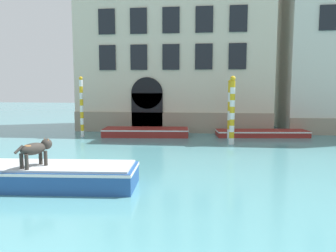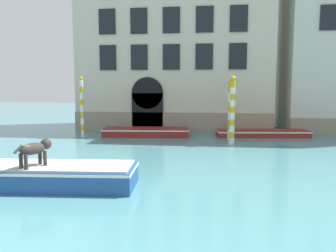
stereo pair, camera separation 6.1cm
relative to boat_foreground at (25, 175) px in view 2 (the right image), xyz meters
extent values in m
cube|color=beige|center=(3.17, 15.64, 5.86)|extent=(13.53, 6.00, 12.47)
cube|color=gray|center=(3.17, 12.59, 0.31)|extent=(13.53, 0.16, 1.37)
cube|color=black|center=(1.54, 12.58, 0.96)|extent=(2.13, 0.14, 2.67)
cylinder|color=black|center=(1.54, 12.58, 2.30)|extent=(2.13, 0.14, 2.13)
cube|color=black|center=(-1.16, 12.60, 4.68)|extent=(1.13, 0.10, 1.67)
cube|color=black|center=(1.01, 12.60, 4.68)|extent=(1.13, 0.10, 1.67)
cube|color=black|center=(3.17, 12.60, 4.68)|extent=(1.13, 0.10, 1.67)
cube|color=black|center=(5.33, 12.60, 4.68)|extent=(1.13, 0.10, 1.67)
cube|color=black|center=(7.50, 12.60, 4.68)|extent=(1.13, 0.10, 1.67)
cube|color=black|center=(-1.16, 12.60, 7.05)|extent=(1.13, 0.10, 1.67)
cube|color=black|center=(1.01, 12.60, 7.05)|extent=(1.13, 0.10, 1.67)
cube|color=black|center=(3.17, 12.60, 7.05)|extent=(1.13, 0.10, 1.67)
cube|color=black|center=(5.33, 12.60, 7.05)|extent=(1.13, 0.10, 1.67)
cube|color=black|center=(7.50, 12.60, 7.05)|extent=(1.13, 0.10, 1.67)
cube|color=black|center=(12.96, 12.60, 6.97)|extent=(1.02, 0.10, 1.55)
cube|color=#234C8C|center=(0.00, 0.00, -0.05)|extent=(6.93, 2.16, 0.64)
cube|color=white|center=(0.00, 0.00, 0.21)|extent=(6.97, 2.19, 0.08)
cube|color=#B2B7BC|center=(0.00, 0.00, 0.30)|extent=(6.72, 2.01, 0.06)
cylinder|color=#332D28|center=(0.49, 0.05, 0.56)|extent=(0.11, 0.11, 0.45)
cylinder|color=#332D28|center=(0.71, -0.06, 0.56)|extent=(0.11, 0.11, 0.45)
cylinder|color=#332D28|center=(0.20, -0.52, 0.56)|extent=(0.11, 0.11, 0.45)
cylinder|color=#332D28|center=(0.43, -0.63, 0.56)|extent=(0.11, 0.11, 0.45)
ellipsoid|color=#332D28|center=(0.46, -0.29, 0.88)|extent=(0.70, 0.90, 0.36)
ellipsoid|color=brown|center=(0.40, -0.40, 0.98)|extent=(0.39, 0.44, 0.12)
sphere|color=#332D28|center=(0.67, 0.12, 0.96)|extent=(0.33, 0.33, 0.33)
cone|color=brown|center=(0.59, 0.16, 1.08)|extent=(0.10, 0.10, 0.13)
cone|color=brown|center=(0.75, 0.08, 1.08)|extent=(0.10, 0.10, 0.13)
cylinder|color=#332D28|center=(0.25, -0.70, 0.93)|extent=(0.20, 0.30, 0.24)
cube|color=maroon|center=(1.77, 10.90, -0.13)|extent=(5.44, 2.28, 0.49)
cube|color=white|center=(1.77, 10.90, 0.06)|extent=(5.47, 2.31, 0.08)
cube|color=#8C7251|center=(1.77, 10.90, -0.15)|extent=(3.02, 1.62, 0.44)
cube|color=maroon|center=(9.01, 11.57, -0.18)|extent=(5.74, 2.11, 0.39)
cube|color=white|center=(9.01, 11.57, -0.04)|extent=(5.77, 2.14, 0.08)
cube|color=#B2B7BC|center=(9.01, 11.57, -0.20)|extent=(3.19, 1.46, 0.35)
cylinder|color=white|center=(-2.07, 10.03, -0.18)|extent=(0.21, 0.21, 0.39)
cylinder|color=gold|center=(-2.07, 10.03, 0.21)|extent=(0.21, 0.21, 0.39)
cylinder|color=white|center=(-2.07, 10.03, 0.60)|extent=(0.21, 0.21, 0.39)
cylinder|color=gold|center=(-2.07, 10.03, 0.99)|extent=(0.21, 0.21, 0.39)
cylinder|color=white|center=(-2.07, 10.03, 1.38)|extent=(0.21, 0.21, 0.39)
cylinder|color=gold|center=(-2.07, 10.03, 1.77)|extent=(0.21, 0.21, 0.39)
cylinder|color=white|center=(-2.07, 10.03, 2.16)|extent=(0.21, 0.21, 0.39)
cylinder|color=gold|center=(-2.07, 10.03, 2.55)|extent=(0.21, 0.21, 0.39)
cylinder|color=white|center=(-2.07, 10.03, 2.94)|extent=(0.21, 0.21, 0.39)
sphere|color=gold|center=(-2.07, 10.03, 3.23)|extent=(0.22, 0.22, 0.22)
cylinder|color=white|center=(6.91, 10.52, -0.10)|extent=(0.21, 0.21, 0.55)
cylinder|color=gold|center=(6.91, 10.52, 0.45)|extent=(0.21, 0.21, 0.55)
cylinder|color=white|center=(6.91, 10.52, 1.00)|extent=(0.21, 0.21, 0.55)
cylinder|color=gold|center=(6.91, 10.52, 1.55)|extent=(0.21, 0.21, 0.55)
cylinder|color=white|center=(6.91, 10.52, 2.10)|extent=(0.21, 0.21, 0.55)
cylinder|color=gold|center=(6.91, 10.52, 2.65)|extent=(0.21, 0.21, 0.55)
sphere|color=gold|center=(6.91, 10.52, 3.02)|extent=(0.22, 0.22, 0.22)
cylinder|color=white|center=(6.92, 8.43, -0.20)|extent=(0.27, 0.27, 0.34)
cylinder|color=gold|center=(6.92, 8.43, 0.14)|extent=(0.27, 0.27, 0.34)
cylinder|color=white|center=(6.92, 8.43, 0.48)|extent=(0.27, 0.27, 0.34)
cylinder|color=gold|center=(6.92, 8.43, 0.82)|extent=(0.27, 0.27, 0.34)
cylinder|color=white|center=(6.92, 8.43, 1.16)|extent=(0.27, 0.27, 0.34)
cylinder|color=gold|center=(6.92, 8.43, 1.50)|extent=(0.27, 0.27, 0.34)
cylinder|color=white|center=(6.92, 8.43, 1.84)|extent=(0.27, 0.27, 0.34)
cylinder|color=gold|center=(6.92, 8.43, 2.18)|extent=(0.27, 0.27, 0.34)
cylinder|color=white|center=(6.92, 8.43, 2.52)|extent=(0.27, 0.27, 0.34)
cylinder|color=gold|center=(6.92, 8.43, 2.86)|extent=(0.27, 0.27, 0.34)
sphere|color=gold|center=(6.92, 8.43, 3.15)|extent=(0.29, 0.29, 0.29)
camera|label=1|loc=(5.54, -9.30, 2.70)|focal=35.00mm
camera|label=2|loc=(5.60, -9.29, 2.70)|focal=35.00mm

